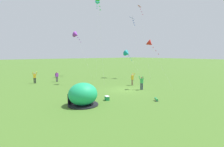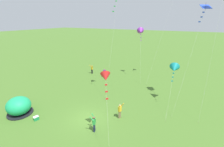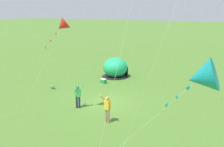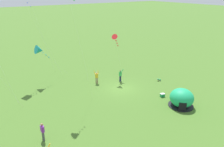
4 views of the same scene
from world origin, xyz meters
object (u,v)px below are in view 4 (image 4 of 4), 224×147
at_px(person_strolling, 43,131).
at_px(person_near_tent, 120,75).
at_px(popup_tent, 182,98).
at_px(cooler_box, 162,95).
at_px(toddler_crawling, 159,80).
at_px(kite_teal, 39,50).
at_px(person_flying_kite, 97,77).
at_px(kite_red, 115,38).

bearing_deg(person_strolling, person_near_tent, -63.53).
distance_m(popup_tent, person_strolling, 15.11).
bearing_deg(cooler_box, toddler_crawling, -40.69).
height_order(cooler_box, kite_teal, kite_teal).
height_order(toddler_crawling, person_flying_kite, person_flying_kite).
height_order(cooler_box, person_strolling, person_strolling).
relative_size(person_flying_kite, person_near_tent, 1.00).
relative_size(cooler_box, kite_red, 0.09).
height_order(person_near_tent, kite_red, kite_red).
relative_size(cooler_box, person_flying_kite, 0.32).
bearing_deg(kite_teal, toddler_crawling, -121.87).
height_order(person_flying_kite, person_strolling, person_flying_kite).
bearing_deg(person_flying_kite, kite_teal, 53.95).
bearing_deg(person_near_tent, kite_teal, 58.01).
bearing_deg(person_strolling, toddler_crawling, -78.50).
bearing_deg(person_strolling, kite_teal, -17.81).
xyz_separation_m(toddler_crawling, person_near_tent, (2.94, 4.76, 0.82)).
bearing_deg(cooler_box, person_strolling, 89.57).
bearing_deg(person_near_tent, toddler_crawling, -121.64).
height_order(popup_tent, person_strolling, popup_tent).
xyz_separation_m(popup_tent, toddler_crawling, (6.55, -3.18, -0.82)).
bearing_deg(popup_tent, cooler_box, 1.25).
distance_m(cooler_box, person_flying_kite, 9.31).
bearing_deg(kite_red, cooler_box, -169.86).
relative_size(toddler_crawling, person_near_tent, 0.29).
relative_size(toddler_crawling, kite_red, 0.08).
relative_size(cooler_box, person_strolling, 0.35).
height_order(cooler_box, toddler_crawling, cooler_box).
bearing_deg(person_near_tent, person_strolling, 116.47).
height_order(popup_tent, toddler_crawling, popup_tent).
relative_size(person_near_tent, kite_teal, 0.34).
bearing_deg(kite_teal, person_strolling, 162.19).
relative_size(popup_tent, cooler_box, 4.61).
bearing_deg(kite_teal, person_flying_kite, -126.05).
relative_size(person_strolling, kite_red, 0.26).
relative_size(toddler_crawling, kite_teal, 0.10).
xyz_separation_m(person_flying_kite, kite_red, (0.10, -3.20, 5.08)).
bearing_deg(person_flying_kite, toddler_crawling, -118.33).
distance_m(toddler_crawling, person_strolling, 18.40).
height_order(popup_tent, cooler_box, popup_tent).
bearing_deg(person_strolling, person_flying_kite, -51.95).
xyz_separation_m(popup_tent, kite_red, (10.91, 1.52, 5.09)).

